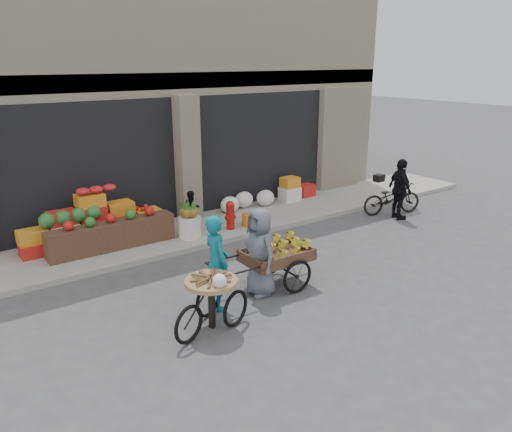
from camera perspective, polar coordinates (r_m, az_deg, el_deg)
ground at (r=9.55m, az=7.06°, el=-8.19°), size 80.00×80.00×0.00m
sidewalk at (r=12.60m, az=-5.62°, el=-1.36°), size 18.00×2.20×0.12m
building at (r=15.48m, az=-13.61°, el=14.29°), size 14.00×6.45×7.00m
fruit_display at (r=11.69m, az=-16.97°, el=-0.41°), size 3.10×1.12×1.24m
pineapple_bin at (r=11.74m, az=-7.59°, el=-1.26°), size 0.52×0.52×0.50m
fire_hydrant at (r=12.18m, az=-2.95°, el=0.24°), size 0.22×0.22×0.71m
orange_bucket at (r=12.48m, az=-0.88°, el=-0.44°), size 0.32×0.32×0.30m
right_bay_goods at (r=14.37m, az=2.16°, el=2.55°), size 3.35×0.60×0.70m
seated_person at (r=12.36m, az=-7.32°, el=0.76°), size 0.51×0.43×0.93m
banana_cart at (r=9.29m, az=2.14°, el=-4.38°), size 2.18×0.97×0.90m
vendor_woman at (r=8.50m, az=-4.53°, el=-5.28°), size 0.45×0.64×1.67m
tricycle_cart at (r=7.97m, az=-5.15°, el=-9.05°), size 1.45×1.08×0.95m
vendor_grey at (r=8.96m, az=0.41°, el=-4.11°), size 0.53×0.80×1.63m
bicycle at (r=14.25m, az=15.26°, el=1.98°), size 1.82×1.12×0.90m
cyclist at (r=13.77m, az=16.13°, el=2.94°), size 0.69×1.03×1.63m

